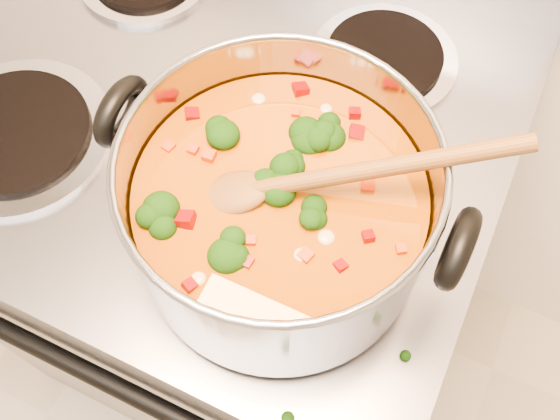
# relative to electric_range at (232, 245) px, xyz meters

# --- Properties ---
(electric_range) EXTENTS (0.77, 0.69, 1.08)m
(electric_range) POSITION_rel_electric_range_xyz_m (0.00, 0.00, 0.00)
(electric_range) COLOR gray
(electric_range) RESTS_ON ground
(stockpot) EXTENTS (0.35, 0.30, 0.18)m
(stockpot) POSITION_rel_electric_range_xyz_m (0.17, -0.15, 0.54)
(stockpot) COLOR #929299
(stockpot) RESTS_ON electric_range
(wooden_spoon) EXTENTS (0.28, 0.16, 0.11)m
(wooden_spoon) POSITION_rel_electric_range_xyz_m (0.19, -0.14, 0.60)
(wooden_spoon) COLOR brown
(wooden_spoon) RESTS_ON stockpot
(cooktop_crumbs) EXTENTS (0.13, 0.37, 0.01)m
(cooktop_crumbs) POSITION_rel_electric_range_xyz_m (0.31, -0.07, 0.46)
(cooktop_crumbs) COLOR black
(cooktop_crumbs) RESTS_ON electric_range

